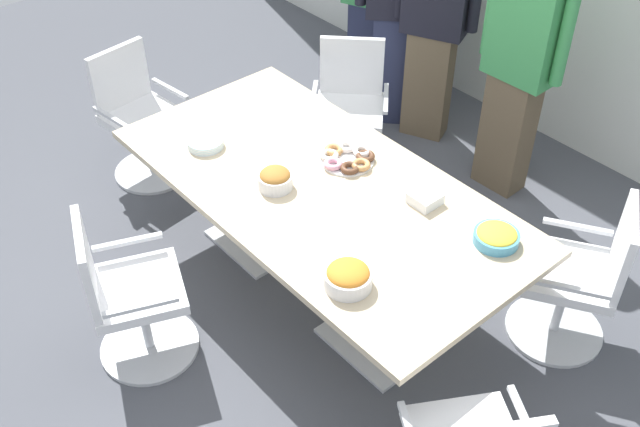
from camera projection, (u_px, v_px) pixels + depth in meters
name	position (u px, v px, depth m)	size (l,w,h in m)	color
ground_plane	(320.00, 284.00, 4.56)	(10.00, 10.00, 0.01)	#4C4F56
conference_table	(320.00, 203.00, 4.16)	(2.40, 1.20, 0.75)	#CCB793
office_chair_1	(579.00, 282.00, 3.99)	(0.74, 0.74, 0.91)	silver
office_chair_2	(349.00, 114.00, 5.25)	(0.76, 0.76, 0.91)	silver
office_chair_3	(140.00, 122.00, 5.18)	(0.60, 0.60, 0.91)	silver
office_chair_4	(129.00, 299.00, 3.90)	(0.70, 0.70, 0.91)	silver
person_standing_1	(398.00, 3.00, 5.36)	(0.50, 0.48, 1.81)	#232842
person_standing_2	(435.00, 22.00, 5.24)	(0.59, 0.38, 1.74)	brown
person_standing_3	(520.00, 66.00, 4.72)	(0.61, 0.23, 1.77)	brown
snack_bowl_pretzels	(275.00, 179.00, 4.03)	(0.19, 0.19, 0.12)	white
snack_bowl_chips_yellow	(497.00, 236.00, 3.70)	(0.23, 0.23, 0.08)	#4C9EC6
snack_bowl_chips_orange	(348.00, 276.00, 3.46)	(0.23, 0.23, 0.12)	white
donut_platter	(348.00, 158.00, 4.23)	(0.31, 0.31, 0.04)	white
plate_stack	(205.00, 143.00, 4.34)	(0.21, 0.21, 0.05)	white
napkin_pile	(425.00, 198.00, 3.94)	(0.14, 0.14, 0.06)	white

